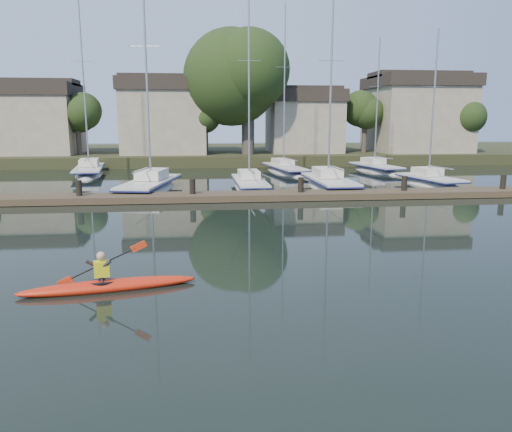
{
  "coord_description": "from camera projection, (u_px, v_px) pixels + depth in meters",
  "views": [
    {
      "loc": [
        -2.47,
        -13.17,
        4.44
      ],
      "look_at": [
        -0.69,
        3.21,
        1.2
      ],
      "focal_mm": 35.0,
      "sensor_mm": 36.0,
      "label": 1
    }
  ],
  "objects": [
    {
      "name": "sailboat_7",
      "position": [
        375.0,
        174.0,
        42.26
      ],
      "size": [
        3.34,
        7.75,
        12.11
      ],
      "rotation": [
        0.0,
        0.0,
        0.19
      ],
      "color": "silver",
      "rests_on": "ground"
    },
    {
      "name": "dock",
      "position": [
        247.0,
        196.0,
        27.58
      ],
      "size": [
        34.0,
        2.0,
        1.8
      ],
      "color": "#4C3F2B",
      "rests_on": "ground"
    },
    {
      "name": "shore",
      "position": [
        240.0,
        130.0,
        52.81
      ],
      "size": [
        90.0,
        25.25,
        12.75
      ],
      "color": "#28351A",
      "rests_on": "ground"
    },
    {
      "name": "sailboat_6",
      "position": [
        284.0,
        174.0,
        41.49
      ],
      "size": [
        3.25,
        9.31,
        14.51
      ],
      "rotation": [
        0.0,
        0.0,
        0.15
      ],
      "color": "silver",
      "rests_on": "ground"
    },
    {
      "name": "kayak",
      "position": [
        108.0,
        283.0,
        13.08
      ],
      "size": [
        4.61,
        1.44,
        1.47
      ],
      "rotation": [
        0.0,
        0.0,
        0.19
      ],
      "color": "#B93A0E",
      "rests_on": "ground"
    },
    {
      "name": "ground",
      "position": [
        293.0,
        279.0,
        13.96
      ],
      "size": [
        160.0,
        160.0,
        0.0
      ],
      "primitive_type": "plane",
      "color": "black",
      "rests_on": "ground"
    },
    {
      "name": "sailboat_3",
      "position": [
        329.0,
        191.0,
        32.15
      ],
      "size": [
        2.41,
        8.58,
        13.77
      ],
      "rotation": [
        0.0,
        0.0,
        0.02
      ],
      "color": "silver",
      "rests_on": "ground"
    },
    {
      "name": "sailboat_5",
      "position": [
        89.0,
        177.0,
        39.91
      ],
      "size": [
        3.33,
        9.29,
        15.04
      ],
      "rotation": [
        0.0,
        0.0,
        0.14
      ],
      "color": "silver",
      "rests_on": "ground"
    },
    {
      "name": "sailboat_4",
      "position": [
        430.0,
        188.0,
        33.67
      ],
      "size": [
        3.2,
        6.91,
        11.31
      ],
      "rotation": [
        0.0,
        0.0,
        0.19
      ],
      "color": "silver",
      "rests_on": "ground"
    },
    {
      "name": "sailboat_2",
      "position": [
        250.0,
        191.0,
        32.25
      ],
      "size": [
        2.03,
        8.28,
        13.66
      ],
      "rotation": [
        0.0,
        0.0,
        0.01
      ],
      "color": "silver",
      "rests_on": "ground"
    },
    {
      "name": "sailboat_1",
      "position": [
        150.0,
        194.0,
        30.95
      ],
      "size": [
        3.96,
        9.39,
        14.92
      ],
      "rotation": [
        0.0,
        0.0,
        -0.19
      ],
      "color": "silver",
      "rests_on": "ground"
    }
  ]
}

